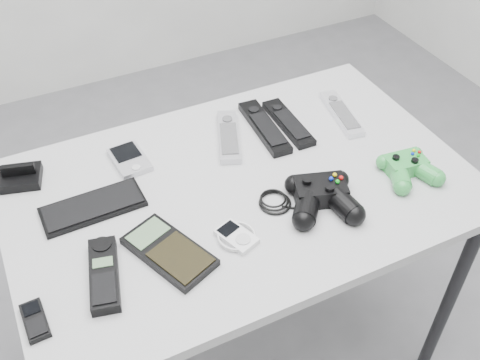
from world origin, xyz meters
name	(u,v)px	position (x,y,z in m)	size (l,w,h in m)	color
floor	(249,352)	(0.00, 0.00, 0.00)	(3.50, 3.50, 0.00)	slate
desk	(241,204)	(-0.02, 0.02, 0.65)	(1.06, 0.68, 0.71)	#A8A8AB
pda_keyboard	(93,206)	(-0.35, 0.10, 0.72)	(0.22, 0.09, 0.01)	black
dock_bracket	(19,173)	(-0.47, 0.26, 0.74)	(0.09, 0.08, 0.05)	black
pda	(130,159)	(-0.22, 0.21, 0.72)	(0.07, 0.12, 0.02)	#B6B6BE
remote_silver_a	(229,136)	(0.03, 0.19, 0.72)	(0.05, 0.20, 0.02)	#B6B6BE
remote_black_a	(264,127)	(0.13, 0.18, 0.72)	(0.05, 0.23, 0.02)	black
remote_black_b	(288,122)	(0.19, 0.17, 0.72)	(0.05, 0.21, 0.02)	black
remote_silver_b	(341,113)	(0.34, 0.15, 0.72)	(0.05, 0.20, 0.02)	silver
mobile_phone	(35,320)	(-0.52, -0.15, 0.72)	(0.04, 0.09, 0.01)	black
cordless_handset	(104,274)	(-0.38, -0.10, 0.73)	(0.05, 0.18, 0.03)	black
calculator	(169,251)	(-0.24, -0.10, 0.72)	(0.10, 0.20, 0.02)	black
mp3_player	(236,236)	(-0.10, -0.12, 0.72)	(0.08, 0.09, 0.02)	silver
controller_black	(322,195)	(0.12, -0.11, 0.74)	(0.27, 0.17, 0.05)	black
controller_green	(408,167)	(0.35, -0.11, 0.73)	(0.13, 0.14, 0.04)	#227E33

